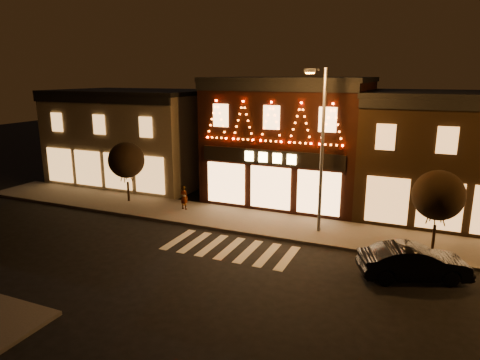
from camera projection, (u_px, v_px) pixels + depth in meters
The scene contains 10 objects.
ground at pixel (190, 283), 17.96m from camera, with size 120.00×120.00×0.00m, color black.
sidewalk_far at pixel (292, 227), 24.30m from camera, with size 44.00×4.00×0.15m, color #47423D.
building_left at pixel (135, 136), 34.59m from camera, with size 12.20×8.28×7.30m.
building_pulp at pixel (291, 139), 29.43m from camera, with size 10.20×8.34×8.30m.
building_right_a at pixel (442, 155), 25.86m from camera, with size 9.20×8.28×7.50m.
streetlamp_mid at pixel (320, 139), 22.13m from camera, with size 0.75×1.98×8.66m.
tree_left at pixel (126, 160), 28.49m from camera, with size 2.39×2.39×3.99m.
tree_right at pixel (438, 195), 20.21m from camera, with size 2.38×2.38×3.98m.
dark_sedan at pixel (414, 262), 18.16m from camera, with size 1.57×4.51×1.49m, color black.
pedestrian at pixel (184, 197), 27.17m from camera, with size 0.56×0.36×1.52m, color gray.
Camera 1 is at (8.46, -14.24, 8.44)m, focal length 32.21 mm.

